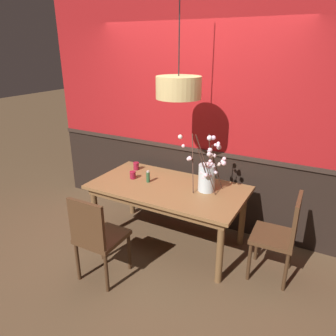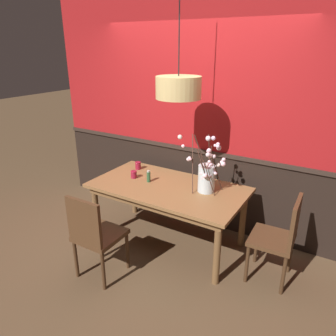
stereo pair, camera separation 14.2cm
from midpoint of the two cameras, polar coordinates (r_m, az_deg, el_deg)
ground_plane at (r=3.98m, az=-1.05°, el=-12.93°), size 24.00×24.00×0.00m
back_wall at (r=3.98m, az=3.79°, el=10.36°), size 4.24×0.14×3.00m
dining_table at (r=3.66m, az=-1.12°, el=-4.42°), size 1.75×0.93×0.73m
chair_far_side_left at (r=4.54m, az=1.53°, el=-0.90°), size 0.46×0.42×0.94m
chair_head_east_end at (r=3.34m, az=18.48°, el=-10.96°), size 0.42×0.44×0.92m
chair_far_side_right at (r=4.34m, az=8.27°, el=-2.46°), size 0.48×0.47×0.91m
chair_near_side_left at (r=3.24m, az=-13.89°, el=-11.55°), size 0.43×0.44×0.92m
vase_with_blossoms at (r=3.45m, az=5.82°, el=-1.31°), size 0.52×0.36×0.69m
candle_holder_nearer_center at (r=4.11m, az=-6.70°, el=0.36°), size 0.08×0.08×0.10m
candle_holder_nearer_edge at (r=3.84m, az=-7.37°, el=-1.24°), size 0.08×0.08×0.09m
condiment_bottle at (r=3.71m, az=-4.68°, el=-1.58°), size 0.04×0.04×0.14m
pendant_lamp at (r=3.30m, az=0.64°, el=14.21°), size 0.46×0.46×1.28m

